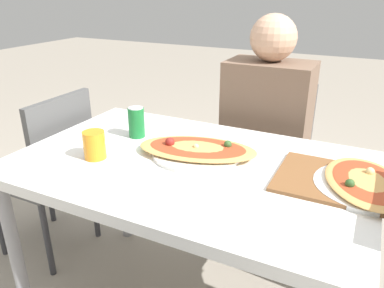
# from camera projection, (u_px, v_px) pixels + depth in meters

# --- Properties ---
(dining_table) EXTENTS (1.25, 0.80, 0.73)m
(dining_table) POSITION_uv_depth(u_px,v_px,m) (189.00, 180.00, 1.36)
(dining_table) COLOR white
(dining_table) RESTS_ON ground_plane
(chair_far_seated) EXTENTS (0.40, 0.40, 0.85)m
(chair_far_seated) POSITION_uv_depth(u_px,v_px,m) (269.00, 154.00, 1.98)
(chair_far_seated) COLOR #4C4C4C
(chair_far_seated) RESTS_ON ground_plane
(chair_side_left) EXTENTS (0.40, 0.40, 0.85)m
(chair_side_left) POSITION_uv_depth(u_px,v_px,m) (50.00, 167.00, 1.84)
(chair_side_left) COLOR #4C4C4C
(chair_side_left) RESTS_ON ground_plane
(person_seated) EXTENTS (0.40, 0.28, 1.20)m
(person_seated) POSITION_uv_depth(u_px,v_px,m) (266.00, 121.00, 1.81)
(person_seated) COLOR #2D2D38
(person_seated) RESTS_ON ground_plane
(pizza_main) EXTENTS (0.48, 0.33, 0.06)m
(pizza_main) POSITION_uv_depth(u_px,v_px,m) (198.00, 150.00, 1.38)
(pizza_main) COLOR white
(pizza_main) RESTS_ON dining_table
(soda_can) EXTENTS (0.07, 0.07, 0.12)m
(soda_can) POSITION_uv_depth(u_px,v_px,m) (136.00, 122.00, 1.53)
(soda_can) COLOR #197233
(soda_can) RESTS_ON dining_table
(drink_glass) EXTENTS (0.08, 0.08, 0.10)m
(drink_glass) POSITION_uv_depth(u_px,v_px,m) (94.00, 145.00, 1.34)
(drink_glass) COLOR orange
(drink_glass) RESTS_ON dining_table
(serving_tray) EXTENTS (0.38, 0.30, 0.01)m
(serving_tray) POSITION_uv_depth(u_px,v_px,m) (338.00, 182.00, 1.18)
(serving_tray) COLOR brown
(serving_tray) RESTS_ON dining_table
(pizza_second) EXTENTS (0.34, 0.41, 0.05)m
(pizza_second) POSITION_uv_depth(u_px,v_px,m) (367.00, 184.00, 1.14)
(pizza_second) COLOR white
(pizza_second) RESTS_ON dining_table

